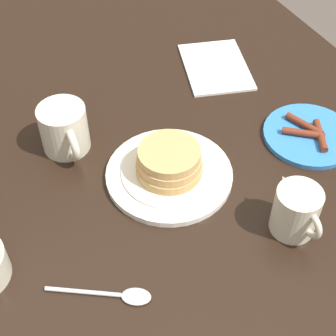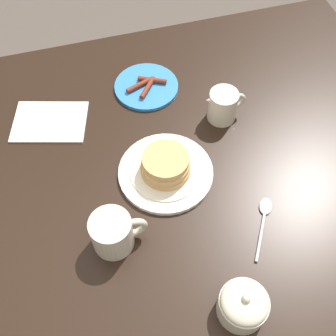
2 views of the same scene
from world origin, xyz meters
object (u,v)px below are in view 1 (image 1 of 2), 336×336
at_px(pancake_plate, 169,168).
at_px(coffee_mug, 65,129).
at_px(side_plate_bacon, 309,135).
at_px(napkin, 216,67).
at_px(creamer_pitcher, 296,210).
at_px(spoon, 118,295).

height_order(pancake_plate, coffee_mug, coffee_mug).
distance_m(pancake_plate, side_plate_bacon, 0.30).
relative_size(pancake_plate, napkin, 1.04).
bearing_deg(side_plate_bacon, coffee_mug, -112.64).
xyz_separation_m(side_plate_bacon, creamer_pitcher, (0.17, -0.16, 0.04)).
height_order(side_plate_bacon, spoon, side_plate_bacon).
relative_size(creamer_pitcher, napkin, 0.52).
bearing_deg(napkin, coffee_mug, -75.83).
bearing_deg(spoon, napkin, 136.28).
height_order(side_plate_bacon, coffee_mug, coffee_mug).
relative_size(creamer_pitcher, spoon, 0.78).
height_order(pancake_plate, spoon, pancake_plate).
bearing_deg(creamer_pitcher, napkin, 166.42).
height_order(pancake_plate, creamer_pitcher, creamer_pitcher).
distance_m(pancake_plate, spoon, 0.26).
height_order(napkin, spoon, spoon).
bearing_deg(creamer_pitcher, coffee_mug, -141.51).
distance_m(napkin, spoon, 0.61).
bearing_deg(coffee_mug, side_plate_bacon, 67.36).
height_order(creamer_pitcher, napkin, creamer_pitcher).
bearing_deg(napkin, pancake_plate, -43.76).
bearing_deg(side_plate_bacon, spoon, -71.39).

